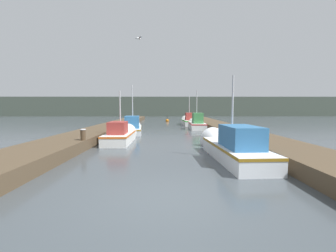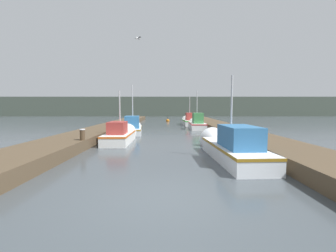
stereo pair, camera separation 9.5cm
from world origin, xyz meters
The scene contains 13 objects.
ground_plane centered at (0.00, 0.00, 0.00)m, with size 200.00×200.00×0.00m.
dock_left centered at (-5.30, 16.00, 0.27)m, with size 2.56×40.00×0.54m.
dock_right centered at (5.30, 16.00, 0.27)m, with size 2.56×40.00×0.54m.
distant_shore_ridge centered at (0.00, 56.50, 2.35)m, with size 120.00×16.00×4.70m.
fishing_boat_0 centered at (2.83, 4.59, 0.49)m, with size 1.85×6.13×3.94m.
fishing_boat_1 centered at (-2.87, 9.08, 0.43)m, with size 1.51×4.65×3.60m.
fishing_boat_2 centered at (-2.89, 14.12, 0.48)m, with size 1.95×5.46×4.48m.
fishing_boat_3 centered at (3.11, 17.90, 0.51)m, with size 1.54×4.88×4.22m.
fishing_boat_4 centered at (2.86, 23.37, 0.45)m, with size 1.72×6.16×4.07m.
mooring_piling_0 centered at (-3.92, 17.91, 0.63)m, with size 0.28×0.28×1.25m.
mooring_piling_1 centered at (-4.14, 5.99, 0.56)m, with size 0.28×0.28×1.10m.
channel_buoy centered at (0.11, 29.05, 0.15)m, with size 0.51×0.51×1.01m.
seagull_lead centered at (-1.51, 7.62, 5.99)m, with size 0.45×0.50×0.12m.
Camera 1 is at (0.05, -5.16, 2.19)m, focal length 24.00 mm.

